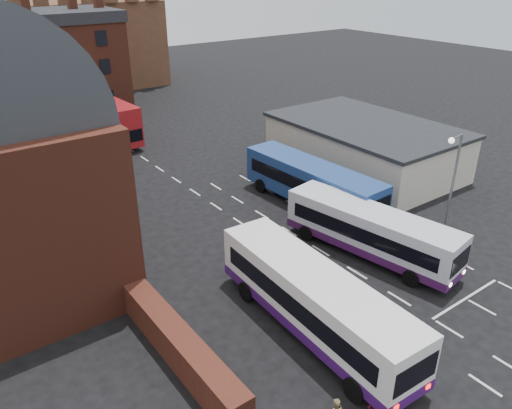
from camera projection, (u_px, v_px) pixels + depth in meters
ground at (364, 305)px, 27.38m from camera, size 180.00×180.00×0.00m
forecourt_wall at (181, 348)px, 23.00m from camera, size 1.20×10.00×1.80m
cream_building at (364, 146)px, 44.56m from camera, size 10.40×16.40×4.25m
brick_terrace at (19, 77)px, 55.05m from camera, size 22.00×10.00×11.00m
castle_keep at (69, 42)px, 75.70m from camera, size 22.00×22.00×12.00m
bus_white_outbound at (314, 298)px, 24.60m from camera, size 3.59×12.67×3.42m
bus_white_inbound at (371, 229)px, 31.28m from camera, size 4.51×11.74×3.13m
bus_blue at (312, 182)px, 37.64m from camera, size 3.62×12.50×3.37m
bus_red_double at (107, 119)px, 51.64m from camera, size 3.24×11.03×4.36m
street_lamp at (451, 183)px, 30.54m from camera, size 1.60×0.47×7.91m
pedestrian_red at (373, 393)px, 20.80m from camera, size 0.56×0.38×1.52m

